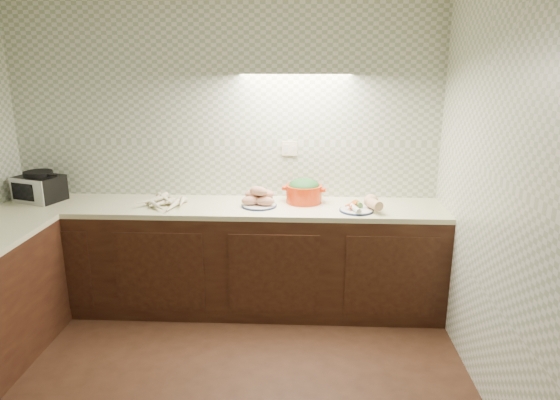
{
  "coord_description": "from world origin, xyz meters",
  "views": [
    {
      "loc": [
        0.67,
        -2.36,
        2.04
      ],
      "look_at": [
        0.49,
        1.25,
        1.02
      ],
      "focal_mm": 32.0,
      "sensor_mm": 36.0,
      "label": 1
    }
  ],
  "objects_px": {
    "sweet_potato_plate": "(259,199)",
    "toaster_oven": "(39,187)",
    "parsnip_pile": "(170,201)",
    "onion_bowl": "(263,196)",
    "dutch_oven": "(304,191)",
    "veg_plate": "(363,205)"
  },
  "relations": [
    {
      "from": "sweet_potato_plate",
      "to": "veg_plate",
      "type": "relative_size",
      "value": 0.86
    },
    {
      "from": "toaster_oven",
      "to": "onion_bowl",
      "type": "bearing_deg",
      "value": 20.73
    },
    {
      "from": "toaster_oven",
      "to": "dutch_oven",
      "type": "height_order",
      "value": "toaster_oven"
    },
    {
      "from": "parsnip_pile",
      "to": "veg_plate",
      "type": "bearing_deg",
      "value": -2.69
    },
    {
      "from": "toaster_oven",
      "to": "sweet_potato_plate",
      "type": "height_order",
      "value": "toaster_oven"
    },
    {
      "from": "dutch_oven",
      "to": "veg_plate",
      "type": "relative_size",
      "value": 1.1
    },
    {
      "from": "toaster_oven",
      "to": "parsnip_pile",
      "type": "distance_m",
      "value": 1.12
    },
    {
      "from": "dutch_oven",
      "to": "sweet_potato_plate",
      "type": "bearing_deg",
      "value": -151.57
    },
    {
      "from": "onion_bowl",
      "to": "veg_plate",
      "type": "height_order",
      "value": "veg_plate"
    },
    {
      "from": "parsnip_pile",
      "to": "onion_bowl",
      "type": "height_order",
      "value": "onion_bowl"
    },
    {
      "from": "sweet_potato_plate",
      "to": "onion_bowl",
      "type": "xyz_separation_m",
      "value": [
        0.02,
        0.13,
        -0.02
      ]
    },
    {
      "from": "toaster_oven",
      "to": "dutch_oven",
      "type": "relative_size",
      "value": 1.15
    },
    {
      "from": "sweet_potato_plate",
      "to": "toaster_oven",
      "type": "bearing_deg",
      "value": 177.8
    },
    {
      "from": "parsnip_pile",
      "to": "veg_plate",
      "type": "height_order",
      "value": "veg_plate"
    },
    {
      "from": "parsnip_pile",
      "to": "dutch_oven",
      "type": "height_order",
      "value": "dutch_oven"
    },
    {
      "from": "dutch_oven",
      "to": "toaster_oven",
      "type": "bearing_deg",
      "value": -169.26
    },
    {
      "from": "toaster_oven",
      "to": "dutch_oven",
      "type": "distance_m",
      "value": 2.2
    },
    {
      "from": "sweet_potato_plate",
      "to": "dutch_oven",
      "type": "relative_size",
      "value": 0.78
    },
    {
      "from": "sweet_potato_plate",
      "to": "veg_plate",
      "type": "xyz_separation_m",
      "value": [
        0.82,
        -0.08,
        -0.02
      ]
    },
    {
      "from": "parsnip_pile",
      "to": "toaster_oven",
      "type": "bearing_deg",
      "value": 176.02
    },
    {
      "from": "toaster_oven",
      "to": "dutch_oven",
      "type": "xyz_separation_m",
      "value": [
        2.2,
        0.05,
        -0.02
      ]
    },
    {
      "from": "dutch_oven",
      "to": "veg_plate",
      "type": "xyz_separation_m",
      "value": [
        0.46,
        -0.2,
        -0.05
      ]
    }
  ]
}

